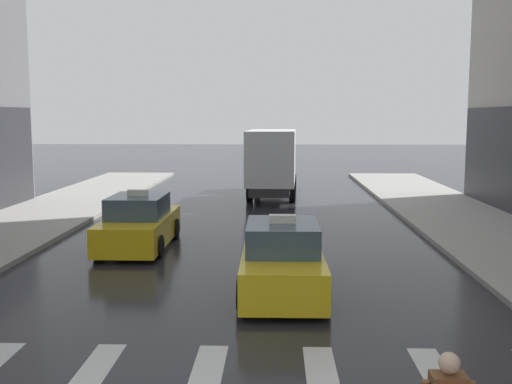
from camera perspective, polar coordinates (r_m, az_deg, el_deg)
name	(u,v)px	position (r m, az deg, el deg)	size (l,w,h in m)	color
crosswalk_markings	(205,381)	(9.55, -4.93, -17.56)	(11.30, 2.80, 0.01)	silver
taxi_lead	(282,261)	(13.73, 2.52, -6.58)	(1.96, 4.56, 1.80)	yellow
taxi_second	(139,224)	(18.58, -11.12, -3.05)	(1.94, 4.54, 1.80)	yellow
box_truck	(273,160)	(29.31, 1.61, 3.04)	(2.52, 7.62, 3.35)	#2D2D2D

